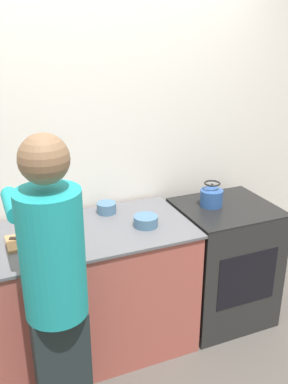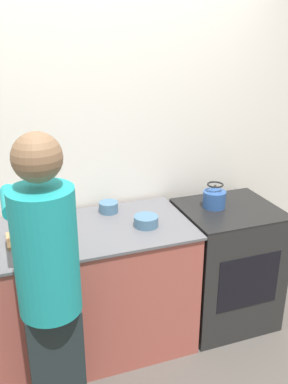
{
  "view_description": "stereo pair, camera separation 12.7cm",
  "coord_description": "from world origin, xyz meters",
  "px_view_note": "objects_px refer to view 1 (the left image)",
  "views": [
    {
      "loc": [
        -0.8,
        -2.02,
        2.12
      ],
      "look_at": [
        0.14,
        0.24,
        1.15
      ],
      "focal_mm": 40.0,
      "sensor_mm": 36.0,
      "label": 1
    },
    {
      "loc": [
        -0.68,
        -2.06,
        2.12
      ],
      "look_at": [
        0.14,
        0.24,
        1.15
      ],
      "focal_mm": 40.0,
      "sensor_mm": 36.0,
      "label": 2
    }
  ],
  "objects_px": {
    "knife": "(26,239)",
    "oven": "(223,262)",
    "kettle": "(211,196)",
    "person": "(55,285)",
    "bowl_prep": "(146,221)",
    "cutting_board": "(31,240)"
  },
  "relations": [
    {
      "from": "knife",
      "to": "oven",
      "type": "bearing_deg",
      "value": 22.53
    },
    {
      "from": "knife",
      "to": "kettle",
      "type": "relative_size",
      "value": 1.19
    },
    {
      "from": "person",
      "to": "kettle",
      "type": "height_order",
      "value": "person"
    },
    {
      "from": "kettle",
      "to": "bowl_prep",
      "type": "bearing_deg",
      "value": -170.15
    },
    {
      "from": "knife",
      "to": "kettle",
      "type": "distance_m",
      "value": 1.29
    },
    {
      "from": "bowl_prep",
      "to": "cutting_board",
      "type": "bearing_deg",
      "value": 174.51
    },
    {
      "from": "oven",
      "to": "knife",
      "type": "xyz_separation_m",
      "value": [
        -1.38,
        0.04,
        0.46
      ]
    },
    {
      "from": "knife",
      "to": "bowl_prep",
      "type": "xyz_separation_m",
      "value": [
        0.74,
        -0.08,
        0.01
      ]
    },
    {
      "from": "cutting_board",
      "to": "knife",
      "type": "height_order",
      "value": "knife"
    },
    {
      "from": "cutting_board",
      "to": "knife",
      "type": "xyz_separation_m",
      "value": [
        -0.02,
        0.01,
        0.01
      ]
    },
    {
      "from": "person",
      "to": "bowl_prep",
      "type": "xyz_separation_m",
      "value": [
        0.69,
        0.48,
        0.0
      ]
    },
    {
      "from": "cutting_board",
      "to": "knife",
      "type": "relative_size",
      "value": 1.37
    },
    {
      "from": "person",
      "to": "cutting_board",
      "type": "bearing_deg",
      "value": 93.16
    },
    {
      "from": "person",
      "to": "knife",
      "type": "xyz_separation_m",
      "value": [
        -0.06,
        0.56,
        -0.01
      ]
    },
    {
      "from": "kettle",
      "to": "person",
      "type": "bearing_deg",
      "value": -154.85
    },
    {
      "from": "oven",
      "to": "cutting_board",
      "type": "xyz_separation_m",
      "value": [
        -1.36,
        0.03,
        0.45
      ]
    },
    {
      "from": "kettle",
      "to": "bowl_prep",
      "type": "height_order",
      "value": "kettle"
    },
    {
      "from": "person",
      "to": "knife",
      "type": "distance_m",
      "value": 0.57
    },
    {
      "from": "person",
      "to": "kettle",
      "type": "xyz_separation_m",
      "value": [
        1.23,
        0.58,
        0.06
      ]
    },
    {
      "from": "oven",
      "to": "person",
      "type": "xyz_separation_m",
      "value": [
        -1.33,
        -0.52,
        0.47
      ]
    },
    {
      "from": "knife",
      "to": "kettle",
      "type": "xyz_separation_m",
      "value": [
        1.29,
        0.01,
        0.07
      ]
    },
    {
      "from": "cutting_board",
      "to": "kettle",
      "type": "relative_size",
      "value": 1.62
    }
  ]
}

